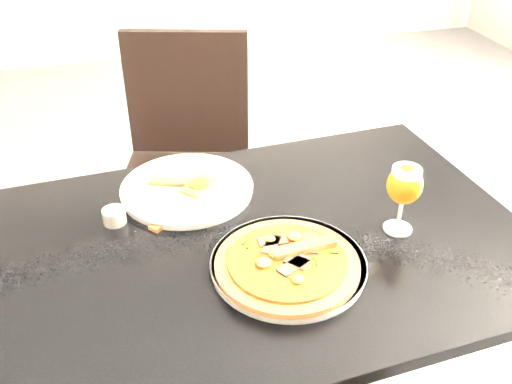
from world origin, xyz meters
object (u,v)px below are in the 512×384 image
object	(u,v)px
dining_table	(259,271)
pizza	(288,263)
beer_glass	(405,185)
chair_far	(187,165)

from	to	relation	value
dining_table	pizza	distance (m)	0.17
dining_table	beer_glass	world-z (taller)	beer_glass
dining_table	beer_glass	bearing A→B (deg)	-11.68
dining_table	beer_glass	size ratio (longest dim) A/B	7.58
chair_far	pizza	xyz separation A→B (m)	(0.07, -0.87, 0.25)
chair_far	beer_glass	xyz separation A→B (m)	(0.36, -0.79, 0.34)
dining_table	pizza	bearing A→B (deg)	-80.73
dining_table	pizza	size ratio (longest dim) A/B	4.23
dining_table	chair_far	distance (m)	0.76
beer_glass	chair_far	bearing A→B (deg)	114.36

